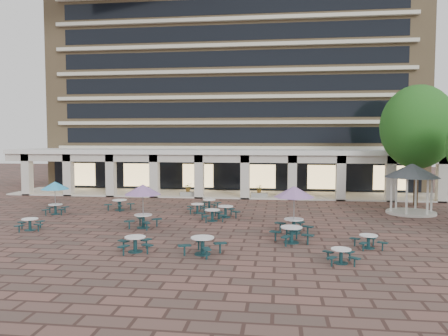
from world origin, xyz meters
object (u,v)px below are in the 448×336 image
at_px(picnic_table_1, 202,244).
at_px(planter_right, 259,193).
at_px(gazebo, 412,176).
at_px(planter_left, 188,191).
at_px(picnic_table_0, 30,223).
at_px(picnic_table_2, 291,233).

bearing_deg(picnic_table_1, planter_right, 107.13).
bearing_deg(gazebo, planter_left, 159.45).
xyz_separation_m(gazebo, planter_right, (-11.35, 6.75, -2.25)).
relative_size(picnic_table_1, planter_right, 1.52).
height_order(picnic_table_1, planter_right, planter_right).
bearing_deg(planter_left, planter_right, 0.00).
distance_m(picnic_table_0, gazebo, 26.03).
relative_size(gazebo, planter_left, 2.61).
distance_m(planter_left, planter_right, 6.64).
bearing_deg(picnic_table_2, picnic_table_1, -171.03).
distance_m(picnic_table_0, picnic_table_2, 15.51).
relative_size(picnic_table_2, gazebo, 0.60).
relative_size(picnic_table_2, planter_left, 1.58).
distance_m(picnic_table_0, picnic_table_1, 11.91).
relative_size(picnic_table_0, gazebo, 0.50).
bearing_deg(picnic_table_0, planter_right, 26.20).
height_order(picnic_table_1, picnic_table_2, picnic_table_2).
height_order(picnic_table_1, gazebo, gazebo).
distance_m(picnic_table_1, gazebo, 18.56).
height_order(picnic_table_0, picnic_table_1, picnic_table_1).
xyz_separation_m(picnic_table_1, planter_left, (-4.83, 19.64, 0.05)).
bearing_deg(planter_left, picnic_table_2, -61.57).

